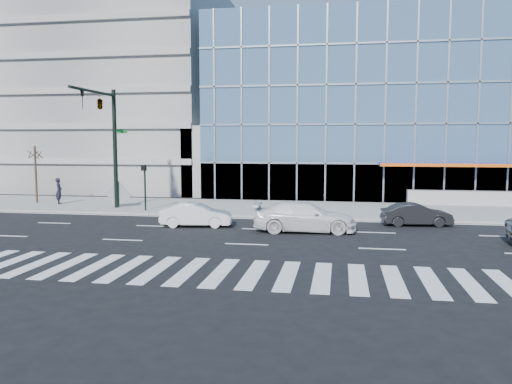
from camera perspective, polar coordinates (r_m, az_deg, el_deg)
ground at (r=26.68m, az=0.52°, el=-4.27°), size 160.00×160.00×0.00m
sidewalk at (r=34.50m, az=2.63°, el=-1.87°), size 120.00×8.00×0.15m
theatre_building at (r=52.95m, az=20.57°, el=8.47°), size 42.00×26.00×15.00m
parking_garage at (r=57.54m, az=-15.52°, el=10.87°), size 24.00×24.00×20.00m
ramp_block at (r=45.14m, az=-3.38°, el=3.64°), size 6.00×8.00×6.00m
tower_far_mid at (r=112.24m, az=-25.69°, el=18.24°), size 13.00×13.00×60.00m
tower_backdrop at (r=103.67m, az=-10.20°, el=16.41°), size 14.00×14.00×48.00m
traffic_signal at (r=34.11m, az=-16.93°, el=8.05°), size 1.14×5.74×8.00m
ped_signal_post at (r=33.48m, az=-12.62°, el=1.32°), size 0.30×0.33×3.00m
street_tree_near at (r=40.13m, az=-23.95°, el=4.02°), size 1.10×1.10×4.23m
white_suv at (r=26.01m, az=5.58°, el=-2.84°), size 5.46×2.54×1.54m
white_sedan at (r=27.66m, az=-6.85°, el=-2.62°), size 4.03×1.86×1.28m
dark_sedan at (r=29.13m, az=17.86°, el=-2.47°), size 3.91×1.77×1.25m
pedestrian at (r=38.88m, az=-21.59°, el=0.11°), size 0.70×0.82×1.90m
tilted_panel at (r=35.65m, az=-15.52°, el=-0.23°), size 1.81×0.30×1.82m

